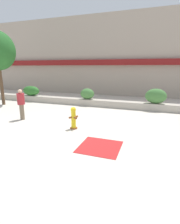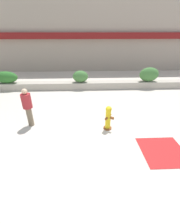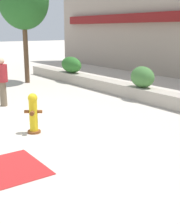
# 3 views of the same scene
# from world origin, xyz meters

# --- Properties ---
(ground_plane) EXTENTS (120.00, 120.00, 0.00)m
(ground_plane) POSITION_xyz_m (0.00, 0.00, 0.00)
(ground_plane) COLOR beige
(building_facade) EXTENTS (30.00, 1.36, 8.00)m
(building_facade) POSITION_xyz_m (0.00, 11.98, 3.99)
(building_facade) COLOR gray
(building_facade) RESTS_ON ground
(planter_wall_low) EXTENTS (18.00, 0.70, 0.50)m
(planter_wall_low) POSITION_xyz_m (0.00, 6.00, 0.25)
(planter_wall_low) COLOR #ADA393
(planter_wall_low) RESTS_ON ground
(hedge_bush_0) EXTENTS (1.59, 0.70, 0.82)m
(hedge_bush_0) POSITION_xyz_m (-5.09, 6.00, 0.91)
(hedge_bush_0) COLOR #2D6B28
(hedge_bush_0) RESTS_ON planter_wall_low
(hedge_bush_1) EXTENTS (1.09, 0.70, 0.82)m
(hedge_bush_1) POSITION_xyz_m (0.11, 6.00, 0.91)
(hedge_bush_1) COLOR #427538
(hedge_bush_1) RESTS_ON planter_wall_low
(hedge_bush_2) EXTENTS (1.39, 0.70, 1.00)m
(hedge_bush_2) POSITION_xyz_m (5.06, 6.00, 1.00)
(hedge_bush_2) COLOR #427538
(hedge_bush_2) RESTS_ON planter_wall_low
(fire_hydrant) EXTENTS (0.49, 0.49, 1.08)m
(fire_hydrant) POSITION_xyz_m (1.35, 0.80, 0.55)
(fire_hydrant) COLOR brown
(fire_hydrant) RESTS_ON ground
(pedestrian) EXTENTS (0.57, 0.57, 1.73)m
(pedestrian) POSITION_xyz_m (-2.06, 1.22, 0.99)
(pedestrian) COLOR brown
(pedestrian) RESTS_ON ground
(tactile_warning_pad) EXTENTS (1.52, 1.52, 0.01)m
(tactile_warning_pad) POSITION_xyz_m (3.11, -0.70, 0.01)
(tactile_warning_pad) COLOR #B22323
(tactile_warning_pad) RESTS_ON ground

